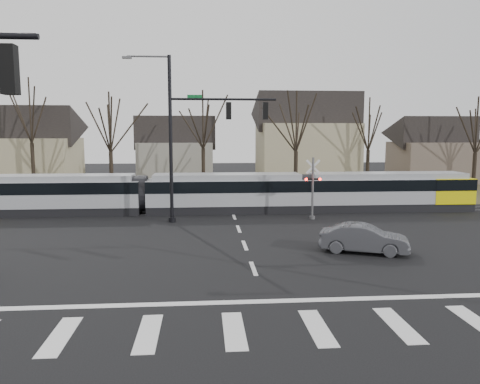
{
  "coord_description": "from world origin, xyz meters",
  "views": [
    {
      "loc": [
        -2.03,
        -16.61,
        5.56
      ],
      "look_at": [
        0.0,
        9.0,
        2.3
      ],
      "focal_mm": 35.0,
      "sensor_mm": 36.0,
      "label": 1
    }
  ],
  "objects": [
    {
      "name": "ground",
      "position": [
        0.0,
        0.0,
        0.0
      ],
      "size": [
        140.0,
        140.0,
        0.0
      ],
      "primitive_type": "plane",
      "color": "black"
    },
    {
      "name": "grass_verge",
      "position": [
        0.0,
        32.0,
        0.01
      ],
      "size": [
        140.0,
        28.0,
        0.01
      ],
      "primitive_type": "cube",
      "color": "#38331E",
      "rests_on": "ground"
    },
    {
      "name": "crosswalk",
      "position": [
        0.0,
        -4.0,
        0.01
      ],
      "size": [
        27.0,
        2.6,
        0.01
      ],
      "color": "silver",
      "rests_on": "ground"
    },
    {
      "name": "stop_line",
      "position": [
        0.0,
        -1.8,
        0.01
      ],
      "size": [
        28.0,
        0.35,
        0.01
      ],
      "primitive_type": "cube",
      "color": "silver",
      "rests_on": "ground"
    },
    {
      "name": "lane_dashes",
      "position": [
        0.0,
        16.0,
        0.01
      ],
      "size": [
        0.18,
        30.0,
        0.01
      ],
      "color": "silver",
      "rests_on": "ground"
    },
    {
      "name": "rail_pair",
      "position": [
        0.0,
        15.8,
        0.03
      ],
      "size": [
        90.0,
        1.52,
        0.06
      ],
      "color": "#59595E",
      "rests_on": "ground"
    },
    {
      "name": "tram",
      "position": [
        -0.52,
        16.0,
        1.47
      ],
      "size": [
        35.64,
        2.65,
        2.7
      ],
      "color": "gray",
      "rests_on": "ground"
    },
    {
      "name": "sedan",
      "position": [
        5.42,
        4.19,
        0.67
      ],
      "size": [
        4.07,
        4.97,
        1.33
      ],
      "primitive_type": "imported",
      "rotation": [
        0.0,
        0.0,
        1.21
      ],
      "color": "#45464B",
      "rests_on": "ground"
    },
    {
      "name": "signal_pole_far",
      "position": [
        -2.41,
        12.5,
        5.7
      ],
      "size": [
        9.28,
        0.44,
        10.2
      ],
      "color": "black",
      "rests_on": "ground"
    },
    {
      "name": "rail_crossing_signal",
      "position": [
        5.0,
        12.79,
        1.89
      ],
      "size": [
        1.08,
        0.36,
        4.0
      ],
      "color": "#59595B",
      "rests_on": "ground"
    },
    {
      "name": "tree_row",
      "position": [
        2.0,
        26.0,
        5.0
      ],
      "size": [
        59.2,
        7.2,
        10.0
      ],
      "color": "black",
      "rests_on": "ground"
    },
    {
      "name": "house_a",
      "position": [
        -20.0,
        34.0,
        4.46
      ],
      "size": [
        9.72,
        8.64,
        8.6
      ],
      "color": "gray",
      "rests_on": "ground"
    },
    {
      "name": "house_b",
      "position": [
        -5.0,
        36.0,
        3.97
      ],
      "size": [
        8.64,
        7.56,
        7.65
      ],
      "color": "slate",
      "rests_on": "ground"
    },
    {
      "name": "house_c",
      "position": [
        9.0,
        33.0,
        5.23
      ],
      "size": [
        10.8,
        8.64,
        10.1
      ],
      "color": "gray",
      "rests_on": "ground"
    },
    {
      "name": "house_d",
      "position": [
        24.0,
        35.0,
        3.97
      ],
      "size": [
        8.64,
        7.56,
        7.65
      ],
      "color": "brown",
      "rests_on": "ground"
    }
  ]
}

